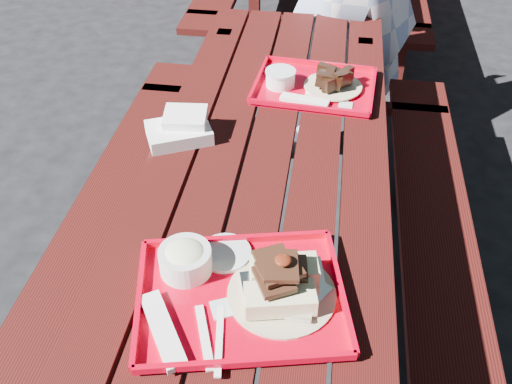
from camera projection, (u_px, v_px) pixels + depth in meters
The scene contains 5 objects.
ground at pixel (262, 330), 2.17m from camera, with size 60.00×60.00×0.00m, color black.
picnic_table_near at pixel (263, 224), 1.81m from camera, with size 1.41×2.40×0.75m.
near_tray at pixel (240, 283), 1.33m from camera, with size 0.55×0.47×0.15m.
far_tray at pixel (312, 85), 2.06m from camera, with size 0.45×0.36×0.07m.
white_cloth at pixel (181, 128), 1.82m from camera, with size 0.24×0.21×0.08m.
Camera 1 is at (0.17, -1.30, 1.81)m, focal length 40.00 mm.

